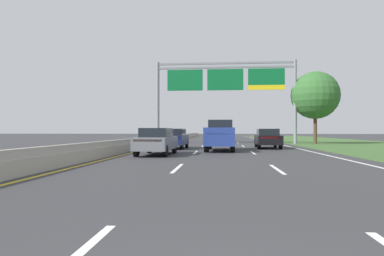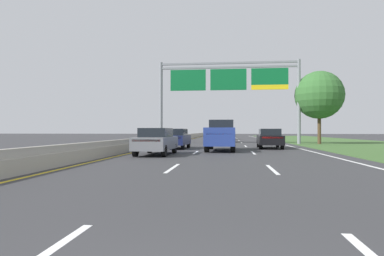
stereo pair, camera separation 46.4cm
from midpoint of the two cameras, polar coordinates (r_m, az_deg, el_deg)
ground_plane at (r=36.74m, az=4.97°, el=-2.68°), size 220.00×220.00×0.00m
lane_striping at (r=36.29m, az=4.97°, el=-2.70°), size 11.96×106.00×0.01m
grass_verge_right at (r=39.30m, az=25.78°, el=-2.48°), size 14.00×110.00×0.02m
median_barrier_concrete at (r=37.32m, az=-5.22°, el=-2.10°), size 0.60×110.00×0.85m
overhead_sign_gantry at (r=35.42m, az=5.45°, el=7.60°), size 15.06×0.42×8.91m
pickup_truck_blue at (r=23.27m, az=4.39°, el=-1.32°), size 2.15×5.45×2.20m
car_silver_centre_lane_sedan at (r=40.52m, az=4.77°, el=-1.32°), size 1.90×4.43×1.57m
car_white_centre_lane_sedan at (r=53.67m, az=4.81°, el=-1.11°), size 1.83×4.41×1.57m
car_black_right_lane_sedan at (r=26.93m, az=12.59°, el=-1.74°), size 1.95×4.45×1.57m
car_navy_left_lane_sedan at (r=25.89m, az=-3.62°, el=-1.80°), size 1.92×4.44×1.57m
car_grey_left_lane_sedan at (r=19.24m, az=-6.88°, el=-2.26°), size 1.93×4.44×1.57m
roadside_tree_mid at (r=37.06m, az=20.39°, el=5.37°), size 5.03×5.03×7.70m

